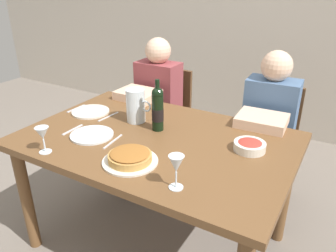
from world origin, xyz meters
TOP-DOWN VIEW (x-y plane):
  - ground_plane at (0.00, 0.00)m, footprint 8.00×8.00m
  - dining_table at (0.00, 0.00)m, footprint 1.50×1.00m
  - wine_bottle at (-0.05, 0.09)m, footprint 0.07×0.07m
  - water_pitcher at (-0.23, 0.13)m, footprint 0.17×0.12m
  - baked_tart at (0.03, -0.29)m, footprint 0.27×0.27m
  - salad_bowl at (0.50, 0.12)m, footprint 0.17×0.17m
  - wine_glass_left_diner at (-0.40, -0.43)m, footprint 0.07×0.07m
  - wine_glass_right_diner at (0.33, -0.37)m, footprint 0.07×0.07m
  - dinner_plate_left_setting at (-0.33, -0.16)m, footprint 0.24×0.24m
  - dinner_plate_right_setting at (-0.57, 0.09)m, footprint 0.25×0.25m
  - fork_left_setting at (-0.48, -0.16)m, footprint 0.02×0.16m
  - knife_left_setting at (-0.18, -0.16)m, footprint 0.03×0.18m
  - knife_right_setting at (-0.42, 0.09)m, footprint 0.03×0.18m
  - spoon_right_setting at (-0.70, 0.09)m, footprint 0.02×0.16m
  - chair_left at (-0.45, 0.88)m, footprint 0.41×0.41m
  - diner_left at (-0.45, 0.64)m, footprint 0.34×0.51m
  - chair_right at (0.45, 0.86)m, footprint 0.42×0.42m
  - diner_right at (0.46, 0.63)m, footprint 0.35×0.51m

SIDE VIEW (x-z plane):
  - ground_plane at x=0.00m, z-range 0.00..0.00m
  - chair_left at x=-0.45m, z-range 0.06..0.93m
  - chair_right at x=0.45m, z-range 0.06..0.93m
  - diner_left at x=-0.45m, z-range 0.04..1.20m
  - diner_right at x=0.46m, z-range 0.04..1.20m
  - dining_table at x=0.00m, z-range 0.29..1.05m
  - fork_left_setting at x=-0.48m, z-range 0.76..0.76m
  - knife_left_setting at x=-0.18m, z-range 0.76..0.76m
  - knife_right_setting at x=-0.42m, z-range 0.76..0.76m
  - spoon_right_setting at x=-0.70m, z-range 0.76..0.76m
  - dinner_plate_left_setting at x=-0.33m, z-range 0.76..0.77m
  - dinner_plate_right_setting at x=-0.57m, z-range 0.76..0.77m
  - salad_bowl at x=0.50m, z-range 0.76..0.81m
  - baked_tart at x=0.03m, z-range 0.76..0.82m
  - water_pitcher at x=-0.23m, z-range 0.75..0.95m
  - wine_glass_left_diner at x=-0.40m, z-range 0.79..0.93m
  - wine_glass_right_diner at x=0.33m, z-range 0.79..0.95m
  - wine_bottle at x=-0.05m, z-range 0.74..1.04m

